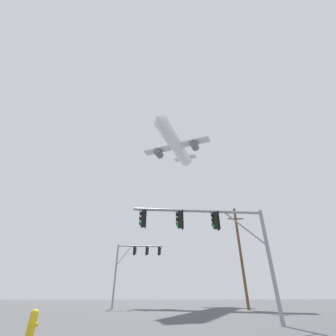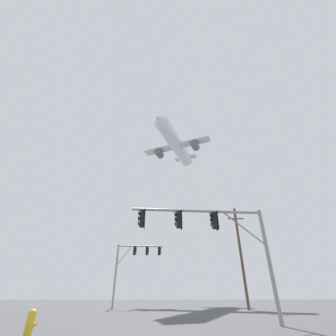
{
  "view_description": "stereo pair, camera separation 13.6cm",
  "coord_description": "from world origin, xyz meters",
  "px_view_note": "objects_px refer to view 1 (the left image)",
  "views": [
    {
      "loc": [
        0.22,
        -6.73,
        1.27
      ],
      "look_at": [
        0.72,
        18.65,
        15.4
      ],
      "focal_mm": 24.46,
      "sensor_mm": 36.0,
      "label": 1
    },
    {
      "loc": [
        0.35,
        -6.73,
        1.27
      ],
      "look_at": [
        0.72,
        18.65,
        15.4
      ],
      "focal_mm": 24.46,
      "sensor_mm": 36.0,
      "label": 2
    }
  ],
  "objects_px": {
    "signal_pole_far": "(135,258)",
    "airplane": "(175,144)",
    "fire_hydrant": "(32,323)",
    "utility_pole": "(240,251)",
    "signal_pole_near": "(211,230)"
  },
  "relations": [
    {
      "from": "signal_pole_far",
      "to": "airplane",
      "type": "xyz_separation_m",
      "value": [
        5.85,
        16.0,
        27.46
      ]
    },
    {
      "from": "airplane",
      "to": "fire_hydrant",
      "type": "bearing_deg",
      "value": -101.3
    },
    {
      "from": "utility_pole",
      "to": "signal_pole_near",
      "type": "bearing_deg",
      "value": -113.3
    },
    {
      "from": "signal_pole_far",
      "to": "utility_pole",
      "type": "bearing_deg",
      "value": -12.07
    },
    {
      "from": "signal_pole_far",
      "to": "fire_hydrant",
      "type": "bearing_deg",
      "value": -93.4
    },
    {
      "from": "signal_pole_near",
      "to": "signal_pole_far",
      "type": "xyz_separation_m",
      "value": [
        -5.92,
        15.74,
        0.6
      ]
    },
    {
      "from": "airplane",
      "to": "fire_hydrant",
      "type": "distance_m",
      "value": 47.84
    },
    {
      "from": "utility_pole",
      "to": "fire_hydrant",
      "type": "distance_m",
      "value": 21.34
    },
    {
      "from": "signal_pole_near",
      "to": "signal_pole_far",
      "type": "bearing_deg",
      "value": 110.6
    },
    {
      "from": "signal_pole_far",
      "to": "fire_hydrant",
      "type": "height_order",
      "value": "signal_pole_far"
    },
    {
      "from": "signal_pole_near",
      "to": "utility_pole",
      "type": "bearing_deg",
      "value": 66.7
    },
    {
      "from": "signal_pole_near",
      "to": "utility_pole",
      "type": "distance_m",
      "value": 14.46
    },
    {
      "from": "signal_pole_near",
      "to": "airplane",
      "type": "distance_m",
      "value": 42.36
    },
    {
      "from": "airplane",
      "to": "signal_pole_near",
      "type": "bearing_deg",
      "value": -89.87
    },
    {
      "from": "signal_pole_near",
      "to": "fire_hydrant",
      "type": "bearing_deg",
      "value": -156.0
    }
  ]
}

